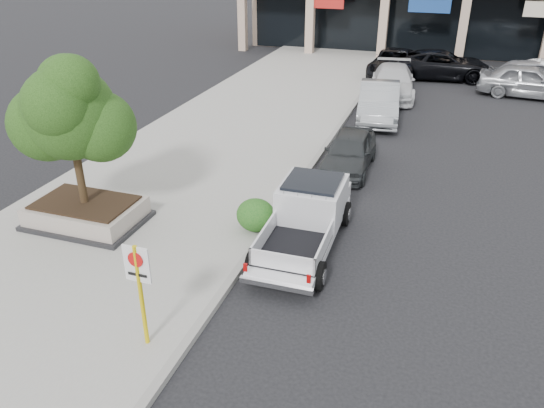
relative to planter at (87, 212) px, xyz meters
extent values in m
plane|color=black|center=(6.55, -1.11, -0.48)|extent=(120.00, 120.00, 0.00)
cube|color=gray|center=(1.05, 4.89, -0.40)|extent=(8.00, 52.00, 0.15)
cube|color=gray|center=(5.00, 4.89, -0.40)|extent=(0.20, 52.00, 0.15)
cube|color=tan|center=(-5.45, 25.94, 1.62)|extent=(0.55, 0.55, 4.20)
cube|color=black|center=(0.00, 0.00, -0.27)|extent=(3.20, 2.20, 0.12)
cube|color=#A7988C|center=(0.00, 0.00, 0.04)|extent=(3.00, 2.00, 0.50)
cube|color=black|center=(0.00, 0.00, 0.32)|extent=(2.70, 1.70, 0.06)
cylinder|color=black|center=(0.00, 0.00, 1.45)|extent=(0.22, 0.22, 2.20)
sphere|color=#18370F|center=(0.00, 0.00, 2.95)|extent=(2.50, 2.50, 2.50)
sphere|color=#18370F|center=(0.70, 0.30, 2.55)|extent=(1.90, 1.90, 1.90)
sphere|color=#18370F|center=(-0.30, 0.50, 3.55)|extent=(1.60, 1.60, 1.60)
cylinder|color=#DDBE0B|center=(4.26, -3.89, 0.82)|extent=(0.09, 0.09, 2.30)
cube|color=white|center=(4.26, -3.89, 1.57)|extent=(0.55, 0.03, 0.78)
cylinder|color=red|center=(4.26, -3.92, 1.69)|extent=(0.32, 0.01, 0.32)
ellipsoid|color=#154B16|center=(4.75, 1.17, 0.14)|extent=(1.10, 0.99, 0.93)
imported|color=#2C2F30|center=(6.28, 6.63, 0.21)|extent=(1.69, 4.03, 1.36)
imported|color=#A5A9AD|center=(6.38, 12.81, 0.35)|extent=(2.35, 5.17, 1.64)
imported|color=silver|center=(6.48, 16.94, 0.29)|extent=(2.82, 5.52, 1.53)
imported|color=black|center=(6.01, 21.41, 0.30)|extent=(2.79, 5.66, 1.54)
imported|color=#9EA1A6|center=(13.13, 19.03, 0.36)|extent=(5.08, 2.46, 1.67)
imported|color=black|center=(8.71, 21.73, 0.33)|extent=(6.09, 3.31, 1.62)
imported|color=#ABADB3|center=(13.51, 21.16, 0.31)|extent=(4.93, 3.17, 1.56)
camera|label=1|loc=(9.38, -10.99, 7.12)|focal=35.00mm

